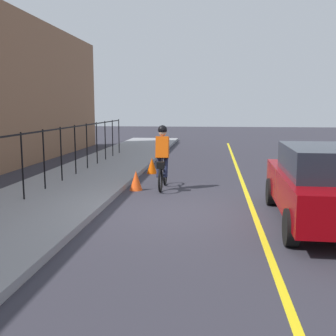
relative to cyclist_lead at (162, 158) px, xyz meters
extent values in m
plane|color=#2F2D36|center=(-2.68, -0.75, -0.91)|extent=(80.00, 80.00, 0.00)
cube|color=yellow|center=(-2.68, -2.35, -0.91)|extent=(36.00, 0.12, 0.01)
cube|color=gray|center=(-2.68, 2.65, -0.84)|extent=(40.00, 3.20, 0.15)
cylinder|color=black|center=(-2.30, 3.05, 0.04)|extent=(0.04, 0.04, 1.60)
cylinder|color=black|center=(-1.05, 3.05, 0.04)|extent=(0.04, 0.04, 1.60)
cylinder|color=black|center=(0.20, 3.05, 0.04)|extent=(0.04, 0.04, 1.60)
cylinder|color=black|center=(1.46, 3.05, 0.04)|extent=(0.04, 0.04, 1.60)
cylinder|color=black|center=(2.71, 3.05, 0.04)|extent=(0.04, 0.04, 1.60)
cylinder|color=black|center=(3.97, 3.05, 0.04)|extent=(0.04, 0.04, 1.60)
cylinder|color=black|center=(5.22, 3.05, 0.04)|extent=(0.04, 0.04, 1.60)
cylinder|color=black|center=(6.48, 3.05, 0.04)|extent=(0.04, 0.04, 1.60)
cylinder|color=black|center=(7.73, 3.05, 0.04)|extent=(0.04, 0.04, 1.60)
cube|color=black|center=(-1.68, 3.05, 0.79)|extent=(18.82, 0.04, 0.04)
torus|color=black|center=(0.61, 0.00, -0.58)|extent=(0.66, 0.06, 0.66)
torus|color=black|center=(-0.44, 0.00, -0.58)|extent=(0.66, 0.06, 0.66)
cube|color=black|center=(0.08, 0.00, -0.33)|extent=(0.93, 0.04, 0.24)
cylinder|color=black|center=(-0.07, 0.00, -0.18)|extent=(0.03, 0.03, 0.35)
cube|color=#E45209|center=(-0.02, 0.00, 0.29)|extent=(0.34, 0.36, 0.63)
sphere|color=tan|center=(0.03, 0.00, 0.71)|extent=(0.22, 0.22, 0.22)
sphere|color=black|center=(0.03, 0.00, 0.78)|extent=(0.26, 0.26, 0.26)
cylinder|color=#191E38|center=(-0.04, 0.10, -0.23)|extent=(0.34, 0.12, 0.65)
cylinder|color=#191E38|center=(-0.04, -0.10, -0.23)|extent=(0.34, 0.12, 0.65)
cube|color=black|center=(-0.39, 0.00, -0.16)|extent=(0.24, 0.20, 0.18)
cube|color=#870409|center=(-3.11, -3.65, -0.24)|extent=(4.44, 1.91, 0.70)
cube|color=#1E232D|center=(-3.31, -3.64, 0.39)|extent=(2.50, 1.65, 0.56)
cylinder|color=black|center=(-1.59, -2.84, -0.59)|extent=(0.65, 0.24, 0.64)
cylinder|color=black|center=(-4.58, -2.76, -0.59)|extent=(0.65, 0.24, 0.64)
cone|color=#FA5117|center=(-0.24, 0.72, -0.63)|extent=(0.36, 0.36, 0.56)
cone|color=#F04F02|center=(2.73, 0.72, -0.63)|extent=(0.36, 0.36, 0.56)
camera|label=1|loc=(-11.50, -1.44, 1.43)|focal=44.08mm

